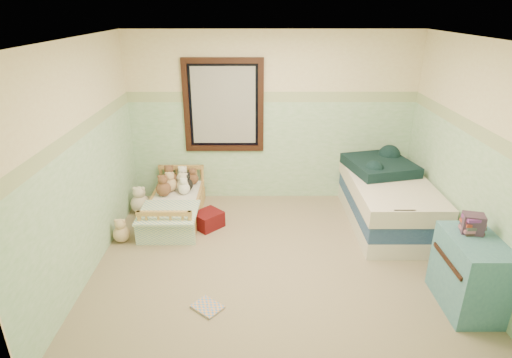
{
  "coord_description": "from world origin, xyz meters",
  "views": [
    {
      "loc": [
        -0.25,
        -4.17,
        2.81
      ],
      "look_at": [
        -0.24,
        0.35,
        0.9
      ],
      "focal_mm": 29.09,
      "sensor_mm": 36.0,
      "label": 1
    }
  ],
  "objects_px": {
    "twin_bed_frame": "(384,215)",
    "plush_floor_tan": "(122,234)",
    "dresser": "(470,273)",
    "red_pillow": "(208,220)",
    "toddler_bed_frame": "(175,213)",
    "plush_floor_cream": "(140,204)",
    "floor_book": "(207,307)"
  },
  "relations": [
    {
      "from": "twin_bed_frame",
      "to": "plush_floor_tan",
      "type": "bearing_deg",
      "value": -171.7
    },
    {
      "from": "plush_floor_tan",
      "to": "twin_bed_frame",
      "type": "distance_m",
      "value": 3.54
    },
    {
      "from": "dresser",
      "to": "red_pillow",
      "type": "xyz_separation_m",
      "value": [
        -2.74,
        1.6,
        -0.27
      ]
    },
    {
      "from": "toddler_bed_frame",
      "to": "dresser",
      "type": "relative_size",
      "value": 1.82
    },
    {
      "from": "twin_bed_frame",
      "to": "dresser",
      "type": "bearing_deg",
      "value": -80.14
    },
    {
      "from": "plush_floor_tan",
      "to": "twin_bed_frame",
      "type": "relative_size",
      "value": 0.11
    },
    {
      "from": "plush_floor_tan",
      "to": "plush_floor_cream",
      "type": "bearing_deg",
      "value": 87.4
    },
    {
      "from": "dresser",
      "to": "floor_book",
      "type": "height_order",
      "value": "dresser"
    },
    {
      "from": "plush_floor_tan",
      "to": "floor_book",
      "type": "bearing_deg",
      "value": -46.17
    },
    {
      "from": "plush_floor_tan",
      "to": "floor_book",
      "type": "distance_m",
      "value": 1.77
    },
    {
      "from": "red_pillow",
      "to": "toddler_bed_frame",
      "type": "bearing_deg",
      "value": 152.99
    },
    {
      "from": "toddler_bed_frame",
      "to": "plush_floor_cream",
      "type": "height_order",
      "value": "plush_floor_cream"
    },
    {
      "from": "toddler_bed_frame",
      "to": "floor_book",
      "type": "relative_size",
      "value": 4.84
    },
    {
      "from": "twin_bed_frame",
      "to": "dresser",
      "type": "height_order",
      "value": "dresser"
    },
    {
      "from": "dresser",
      "to": "twin_bed_frame",
      "type": "bearing_deg",
      "value": 99.86
    },
    {
      "from": "plush_floor_cream",
      "to": "dresser",
      "type": "height_order",
      "value": "dresser"
    },
    {
      "from": "twin_bed_frame",
      "to": "red_pillow",
      "type": "distance_m",
      "value": 2.44
    },
    {
      "from": "plush_floor_tan",
      "to": "toddler_bed_frame",
      "type": "bearing_deg",
      "value": 47.27
    },
    {
      "from": "plush_floor_cream",
      "to": "floor_book",
      "type": "distance_m",
      "value": 2.4
    },
    {
      "from": "dresser",
      "to": "plush_floor_tan",
      "type": "bearing_deg",
      "value": 162.08
    },
    {
      "from": "plush_floor_cream",
      "to": "plush_floor_tan",
      "type": "height_order",
      "value": "plush_floor_cream"
    },
    {
      "from": "toddler_bed_frame",
      "to": "floor_book",
      "type": "xyz_separation_m",
      "value": [
        0.65,
        -1.9,
        -0.08
      ]
    },
    {
      "from": "plush_floor_tan",
      "to": "twin_bed_frame",
      "type": "bearing_deg",
      "value": 8.3
    },
    {
      "from": "floor_book",
      "to": "plush_floor_cream",
      "type": "bearing_deg",
      "value": 159.46
    },
    {
      "from": "toddler_bed_frame",
      "to": "floor_book",
      "type": "height_order",
      "value": "toddler_bed_frame"
    },
    {
      "from": "dresser",
      "to": "floor_book",
      "type": "distance_m",
      "value": 2.6
    },
    {
      "from": "plush_floor_tan",
      "to": "red_pillow",
      "type": "distance_m",
      "value": 1.13
    },
    {
      "from": "red_pillow",
      "to": "dresser",
      "type": "bearing_deg",
      "value": -30.35
    },
    {
      "from": "toddler_bed_frame",
      "to": "twin_bed_frame",
      "type": "relative_size",
      "value": 0.72
    },
    {
      "from": "toddler_bed_frame",
      "to": "dresser",
      "type": "distance_m",
      "value": 3.73
    },
    {
      "from": "plush_floor_cream",
      "to": "floor_book",
      "type": "height_order",
      "value": "plush_floor_cream"
    },
    {
      "from": "plush_floor_tan",
      "to": "red_pillow",
      "type": "bearing_deg",
      "value": 19.29
    }
  ]
}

